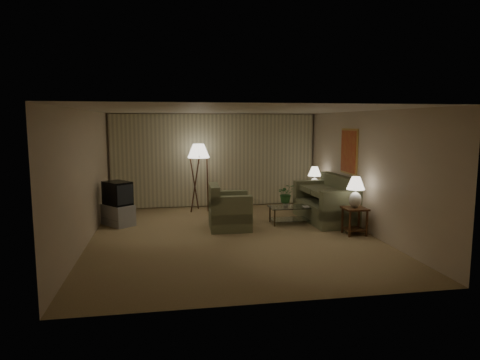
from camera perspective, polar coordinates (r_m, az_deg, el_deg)
The scene contains 16 objects.
ground at distance 9.34m, azimuth -0.94°, elevation -7.51°, with size 7.00×7.00×0.00m, color tan.
room_shell at distance 10.53m, azimuth -2.12°, elevation 3.88°, with size 6.04×7.02×2.72m.
sofa at distance 10.87m, azimuth 11.33°, elevation -3.08°, with size 2.08×1.15×0.89m.
armchair at distance 9.90m, azimuth -1.38°, elevation -4.19°, with size 1.04×0.99×0.82m.
side_table_near at distance 9.72m, azimuth 15.04°, elevation -4.72°, with size 0.49×0.49×0.60m.
side_table_far at distance 12.08m, azimuth 9.84°, elevation -2.18°, with size 0.49×0.41×0.60m.
table_lamp_near at distance 9.61m, azimuth 15.16°, elevation -1.23°, with size 0.40×0.40×0.68m.
table_lamp_far at distance 11.99m, azimuth 9.91°, elevation 0.53°, with size 0.37×0.37×0.63m.
coffee_table at distance 10.52m, azimuth 6.91°, elevation -4.27°, with size 1.11×0.61×0.41m.
tv_cabinet at distance 10.67m, azimuth -15.92°, elevation -4.49°, with size 0.86×0.91×0.50m, color #97989A.
crt_tv at distance 10.58m, azimuth -16.03°, elevation -1.69°, with size 0.76×0.79×0.55m, color black.
floor_lamp at distance 11.82m, azimuth -5.51°, elevation 0.51°, with size 0.60×0.60×1.86m.
ottoman at distance 11.81m, azimuth -2.53°, elevation -3.23°, with size 0.63×0.63×0.42m, color #A66538.
vase at distance 10.43m, azimuth 6.14°, elevation -3.14°, with size 0.15×0.15×0.16m, color white.
flowers at distance 10.38m, azimuth 6.17°, elevation -1.47°, with size 0.41×0.35×0.45m, color #327233.
book at distance 10.47m, azimuth 8.40°, elevation -3.54°, with size 0.15×0.20×0.02m, color olive.
Camera 1 is at (-1.41, -8.90, 2.46)m, focal length 32.00 mm.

